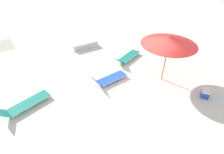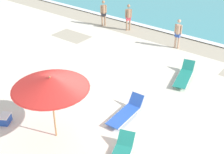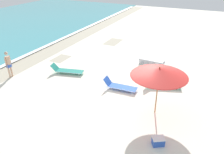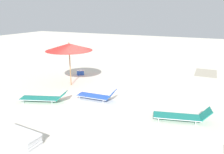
{
  "view_description": "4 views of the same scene",
  "coord_description": "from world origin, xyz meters",
  "px_view_note": "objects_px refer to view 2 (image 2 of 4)",
  "views": [
    {
      "loc": [
        -5.3,
        5.09,
        5.75
      ],
      "look_at": [
        -0.05,
        1.54,
        1.1
      ],
      "focal_mm": 28.0,
      "sensor_mm": 36.0,
      "label": 1
    },
    {
      "loc": [
        6.63,
        -7.26,
        7.71
      ],
      "look_at": [
        -0.31,
        1.75,
        1.12
      ],
      "focal_mm": 50.0,
      "sensor_mm": 36.0,
      "label": 2
    },
    {
      "loc": [
        -9.55,
        -3.21,
        6.66
      ],
      "look_at": [
        0.22,
        1.27,
        1.11
      ],
      "focal_mm": 35.0,
      "sensor_mm": 36.0,
      "label": 3
    },
    {
      "loc": [
        9.8,
        5.93,
        4.2
      ],
      "look_at": [
        0.1,
        1.52,
        1.02
      ],
      "focal_mm": 35.0,
      "sensor_mm": 36.0,
      "label": 4
    }
  ],
  "objects_px": {
    "sun_lounger_beside_umbrella": "(184,76)",
    "beachgoer_wading_adult": "(178,32)",
    "beach_umbrella": "(50,83)",
    "beachgoer_shoreline_child": "(104,12)",
    "beachgoer_strolling_adult": "(128,16)",
    "sun_lounger_near_water_left": "(126,112)",
    "cooler_box": "(5,119)"
  },
  "relations": [
    {
      "from": "beachgoer_shoreline_child",
      "to": "cooler_box",
      "type": "height_order",
      "value": "beachgoer_shoreline_child"
    },
    {
      "from": "sun_lounger_beside_umbrella",
      "to": "beachgoer_strolling_adult",
      "type": "xyz_separation_m",
      "value": [
        -5.87,
        3.64,
        0.78
      ]
    },
    {
      "from": "sun_lounger_near_water_left",
      "to": "cooler_box",
      "type": "height_order",
      "value": "sun_lounger_near_water_left"
    },
    {
      "from": "beach_umbrella",
      "to": "sun_lounger_beside_umbrella",
      "type": "height_order",
      "value": "beach_umbrella"
    },
    {
      "from": "beachgoer_strolling_adult",
      "to": "beachgoer_shoreline_child",
      "type": "bearing_deg",
      "value": -38.81
    },
    {
      "from": "beach_umbrella",
      "to": "beachgoer_shoreline_child",
      "type": "height_order",
      "value": "beach_umbrella"
    },
    {
      "from": "sun_lounger_near_water_left",
      "to": "cooler_box",
      "type": "distance_m",
      "value": 4.77
    },
    {
      "from": "beach_umbrella",
      "to": "beachgoer_shoreline_child",
      "type": "bearing_deg",
      "value": 120.15
    },
    {
      "from": "beachgoer_strolling_adult",
      "to": "cooler_box",
      "type": "bearing_deg",
      "value": 50.3
    },
    {
      "from": "sun_lounger_near_water_left",
      "to": "beachgoer_strolling_adult",
      "type": "relative_size",
      "value": 1.14
    },
    {
      "from": "sun_lounger_beside_umbrella",
      "to": "beachgoer_shoreline_child",
      "type": "distance_m",
      "value": 8.41
    },
    {
      "from": "beach_umbrella",
      "to": "sun_lounger_near_water_left",
      "type": "xyz_separation_m",
      "value": [
        1.39,
        2.53,
        -2.06
      ]
    },
    {
      "from": "sun_lounger_beside_umbrella",
      "to": "beachgoer_strolling_adult",
      "type": "relative_size",
      "value": 1.29
    },
    {
      "from": "beach_umbrella",
      "to": "sun_lounger_near_water_left",
      "type": "distance_m",
      "value": 3.55
    },
    {
      "from": "beach_umbrella",
      "to": "beachgoer_strolling_adult",
      "type": "bearing_deg",
      "value": 111.08
    },
    {
      "from": "beach_umbrella",
      "to": "beachgoer_wading_adult",
      "type": "bearing_deg",
      "value": 90.59
    },
    {
      "from": "beach_umbrella",
      "to": "beachgoer_shoreline_child",
      "type": "xyz_separation_m",
      "value": [
        -5.79,
        9.96,
        -1.28
      ]
    },
    {
      "from": "beachgoer_wading_adult",
      "to": "beachgoer_shoreline_child",
      "type": "distance_m",
      "value": 5.69
    },
    {
      "from": "sun_lounger_beside_umbrella",
      "to": "beachgoer_wading_adult",
      "type": "relative_size",
      "value": 1.29
    },
    {
      "from": "beachgoer_wading_adult",
      "to": "beachgoer_shoreline_child",
      "type": "bearing_deg",
      "value": -5.59
    },
    {
      "from": "beach_umbrella",
      "to": "sun_lounger_beside_umbrella",
      "type": "relative_size",
      "value": 1.17
    },
    {
      "from": "sun_lounger_near_water_left",
      "to": "cooler_box",
      "type": "xyz_separation_m",
      "value": [
        -3.52,
        -3.21,
        -0.04
      ]
    },
    {
      "from": "sun_lounger_beside_umbrella",
      "to": "beachgoer_wading_adult",
      "type": "distance_m",
      "value": 3.74
    },
    {
      "from": "cooler_box",
      "to": "sun_lounger_beside_umbrella",
      "type": "bearing_deg",
      "value": 120.54
    },
    {
      "from": "sun_lounger_near_water_left",
      "to": "sun_lounger_beside_umbrella",
      "type": "bearing_deg",
      "value": 80.29
    },
    {
      "from": "beach_umbrella",
      "to": "beachgoer_wading_adult",
      "type": "xyz_separation_m",
      "value": [
        -0.1,
        9.72,
        -1.28
      ]
    },
    {
      "from": "beach_umbrella",
      "to": "beachgoer_shoreline_child",
      "type": "relative_size",
      "value": 1.51
    },
    {
      "from": "beachgoer_shoreline_child",
      "to": "beachgoer_strolling_adult",
      "type": "xyz_separation_m",
      "value": [
        1.82,
        0.33,
        0.0
      ]
    },
    {
      "from": "beachgoer_wading_adult",
      "to": "beachgoer_shoreline_child",
      "type": "relative_size",
      "value": 1.0
    },
    {
      "from": "beachgoer_wading_adult",
      "to": "beach_umbrella",
      "type": "bearing_deg",
      "value": 87.43
    },
    {
      "from": "sun_lounger_beside_umbrella",
      "to": "cooler_box",
      "type": "relative_size",
      "value": 3.74
    },
    {
      "from": "sun_lounger_beside_umbrella",
      "to": "beachgoer_shoreline_child",
      "type": "relative_size",
      "value": 1.29
    }
  ]
}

